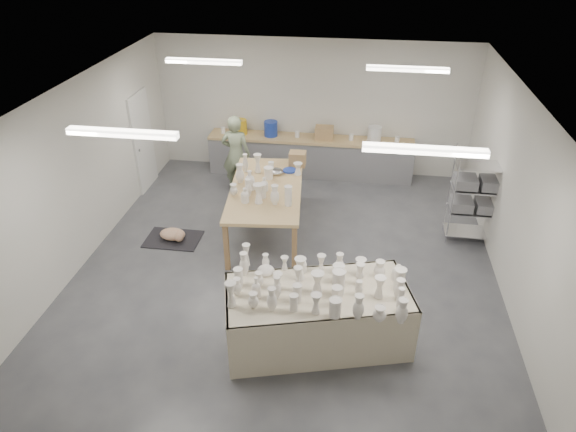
% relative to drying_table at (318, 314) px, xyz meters
% --- Properties ---
extents(room, '(8.00, 8.02, 3.00)m').
position_rel_drying_table_xyz_m(room, '(-0.78, 1.72, 1.58)').
color(room, '#424449').
rests_on(room, ground).
extents(back_counter, '(4.60, 0.60, 1.24)m').
position_rel_drying_table_xyz_m(back_counter, '(-0.68, 5.32, 0.01)').
color(back_counter, tan).
rests_on(back_counter, ground).
extents(wire_shelf, '(0.88, 0.48, 1.80)m').
position_rel_drying_table_xyz_m(wire_shelf, '(2.53, 3.04, 0.44)').
color(wire_shelf, silver).
rests_on(wire_shelf, ground).
extents(drying_table, '(2.70, 1.81, 1.25)m').
position_rel_drying_table_xyz_m(drying_table, '(0.00, 0.00, 0.00)').
color(drying_table, olive).
rests_on(drying_table, ground).
extents(work_table, '(1.51, 2.66, 1.33)m').
position_rel_drying_table_xyz_m(work_table, '(-1.21, 2.77, 0.48)').
color(work_table, tan).
rests_on(work_table, ground).
extents(rug, '(1.00, 0.70, 0.02)m').
position_rel_drying_table_xyz_m(rug, '(-2.90, 2.21, -0.47)').
color(rug, black).
rests_on(rug, ground).
extents(cat, '(0.56, 0.48, 0.20)m').
position_rel_drying_table_xyz_m(cat, '(-2.87, 2.19, -0.36)').
color(cat, white).
rests_on(cat, rug).
extents(potter, '(0.65, 0.45, 1.71)m').
position_rel_drying_table_xyz_m(potter, '(-2.14, 4.29, 0.37)').
color(potter, gray).
rests_on(potter, ground).
extents(red_stool, '(0.40, 0.40, 0.32)m').
position_rel_drying_table_xyz_m(red_stool, '(-2.14, 4.56, -0.19)').
color(red_stool, '#A31721').
rests_on(red_stool, ground).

